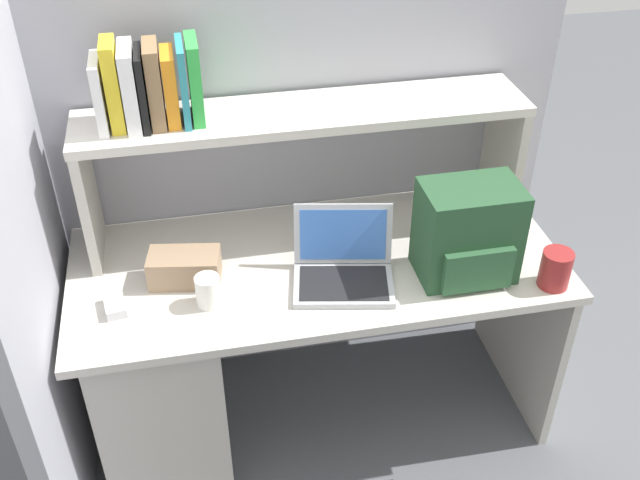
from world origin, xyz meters
The scene contains 12 objects.
ground_plane centered at (0.00, 0.00, 0.00)m, with size 8.00×8.00×0.00m, color #595B60.
desk centered at (-0.39, 0.00, 0.40)m, with size 1.60×0.70×0.73m.
cubicle_partition_rear centered at (0.00, 0.38, 0.78)m, with size 1.84×0.05×1.55m, color #9E9EA8.
cubicle_partition_left centered at (-0.85, -0.05, 0.78)m, with size 0.05×1.06×1.55m, color #9E9EA8.
overhead_hutch centered at (0.00, 0.20, 1.08)m, with size 1.44×0.28×0.45m.
reference_books_on_shelf centered at (-0.46, 0.20, 1.30)m, with size 0.31×0.18×0.26m.
laptop centered at (0.06, -0.10, 0.78)m, with size 0.35×0.31×0.22m.
backpack centered at (0.45, -0.15, 0.88)m, with size 0.30×0.23×0.31m.
computer_mouse centered at (-0.64, -0.11, 0.75)m, with size 0.06×0.10×0.03m, color silver.
paper_cup centered at (-0.36, -0.14, 0.78)m, with size 0.08×0.08×0.10m, color white.
tissue_box centered at (-0.43, -0.02, 0.78)m, with size 0.22×0.12×0.10m, color #9E7F60.
snack_canister centered at (0.70, -0.27, 0.79)m, with size 0.10×0.10×0.12m, color maroon.
Camera 1 is at (-0.37, -1.88, 2.20)m, focal length 41.50 mm.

